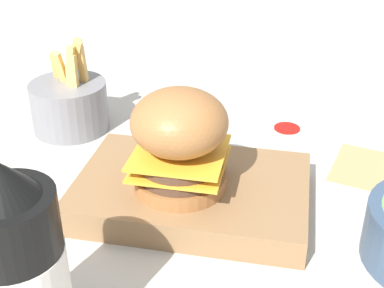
% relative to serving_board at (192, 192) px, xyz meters
% --- Properties ---
extents(ground_plane, '(6.00, 6.00, 0.00)m').
position_rel_serving_board_xyz_m(ground_plane, '(0.04, -0.08, -0.02)').
color(ground_plane, '#B7B2A8').
extents(serving_board, '(0.28, 0.19, 0.04)m').
position_rel_serving_board_xyz_m(serving_board, '(0.00, 0.00, 0.00)').
color(serving_board, olive).
rests_on(serving_board, ground_plane).
extents(burger, '(0.11, 0.11, 0.12)m').
position_rel_serving_board_xyz_m(burger, '(0.01, 0.02, 0.08)').
color(burger, '#9E6638').
rests_on(burger, serving_board).
extents(ketchup_bottle, '(0.08, 0.08, 0.20)m').
position_rel_serving_board_xyz_m(ketchup_bottle, '(0.09, 0.25, 0.07)').
color(ketchup_bottle, black).
rests_on(ketchup_bottle, ground_plane).
extents(fries_basket, '(0.12, 0.12, 0.14)m').
position_rel_serving_board_xyz_m(fries_basket, '(0.23, -0.16, 0.02)').
color(fries_basket, slate).
rests_on(fries_basket, ground_plane).
extents(ketchup_puddle, '(0.04, 0.04, 0.00)m').
position_rel_serving_board_xyz_m(ketchup_puddle, '(-0.11, -0.23, -0.02)').
color(ketchup_puddle, '#9E140F').
rests_on(ketchup_puddle, ground_plane).
extents(parchment_square, '(0.13, 0.13, 0.00)m').
position_rel_serving_board_xyz_m(parchment_square, '(-0.23, -0.13, -0.02)').
color(parchment_square, tan).
rests_on(parchment_square, ground_plane).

